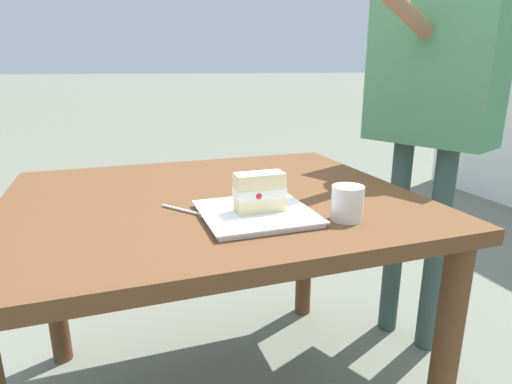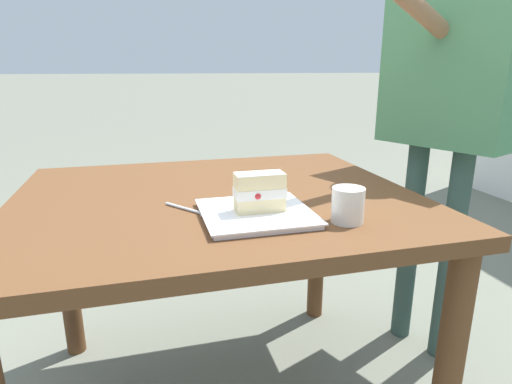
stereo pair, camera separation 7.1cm
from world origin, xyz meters
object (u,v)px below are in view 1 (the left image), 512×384
object	(u,v)px
patio_table	(213,229)
coffee_cup	(347,203)
dessert_plate	(256,214)
diner_person	(434,68)
dessert_fork	(190,212)
cake_slice	(260,192)

from	to	relation	value
patio_table	coffee_cup	xyz separation A→B (m)	(0.26, -0.31, 0.15)
dessert_plate	coffee_cup	size ratio (longest dim) A/B	3.15
diner_person	dessert_plate	bearing A→B (deg)	-156.97
dessert_fork	coffee_cup	world-z (taller)	coffee_cup
patio_table	coffee_cup	bearing A→B (deg)	-50.04
coffee_cup	diner_person	distance (m)	0.78
coffee_cup	patio_table	bearing A→B (deg)	129.96
dessert_fork	patio_table	bearing A→B (deg)	57.95
dessert_plate	patio_table	bearing A→B (deg)	105.51
dessert_fork	dessert_plate	bearing A→B (deg)	-27.37
cake_slice	coffee_cup	size ratio (longest dim) A/B	1.45
dessert_plate	dessert_fork	world-z (taller)	dessert_plate
diner_person	cake_slice	bearing A→B (deg)	-156.57
dessert_fork	coffee_cup	xyz separation A→B (m)	(0.35, -0.17, 0.04)
coffee_cup	dessert_fork	bearing A→B (deg)	154.09
cake_slice	diner_person	xyz separation A→B (m)	(0.77, 0.34, 0.29)
dessert_plate	coffee_cup	xyz separation A→B (m)	(0.20, -0.09, 0.04)
patio_table	cake_slice	distance (m)	0.29
coffee_cup	diner_person	bearing A→B (deg)	36.23
patio_table	dessert_fork	bearing A→B (deg)	-122.05
diner_person	coffee_cup	bearing A→B (deg)	-143.77
dessert_fork	diner_person	bearing A→B (deg)	15.29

